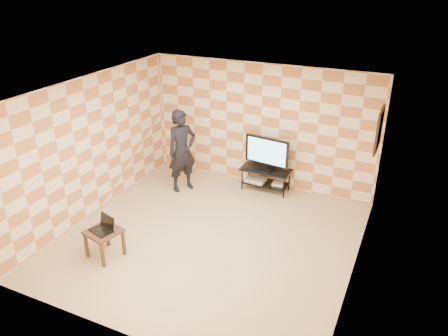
# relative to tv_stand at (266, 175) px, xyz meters

# --- Properties ---
(floor) EXTENTS (5.00, 5.00, 0.00)m
(floor) POSITION_rel_tv_stand_xyz_m (-0.26, -2.20, -0.37)
(floor) COLOR tan
(floor) RESTS_ON ground
(wall_back) EXTENTS (5.00, 0.02, 2.70)m
(wall_back) POSITION_rel_tv_stand_xyz_m (-0.26, 0.30, 0.98)
(wall_back) COLOR beige
(wall_back) RESTS_ON ground
(wall_front) EXTENTS (5.00, 0.02, 2.70)m
(wall_front) POSITION_rel_tv_stand_xyz_m (-0.26, -4.70, 0.98)
(wall_front) COLOR beige
(wall_front) RESTS_ON ground
(wall_left) EXTENTS (0.02, 5.00, 2.70)m
(wall_left) POSITION_rel_tv_stand_xyz_m (-2.76, -2.20, 0.98)
(wall_left) COLOR beige
(wall_left) RESTS_ON ground
(wall_right) EXTENTS (0.02, 5.00, 2.70)m
(wall_right) POSITION_rel_tv_stand_xyz_m (2.24, -2.20, 0.98)
(wall_right) COLOR beige
(wall_right) RESTS_ON ground
(ceiling) EXTENTS (5.00, 5.00, 0.02)m
(ceiling) POSITION_rel_tv_stand_xyz_m (-0.26, -2.20, 2.33)
(ceiling) COLOR white
(ceiling) RESTS_ON wall_back
(wall_art) EXTENTS (0.04, 0.72, 0.72)m
(wall_art) POSITION_rel_tv_stand_xyz_m (2.21, -0.65, 1.58)
(wall_art) COLOR black
(wall_art) RESTS_ON wall_right
(tv_stand) EXTENTS (1.08, 0.48, 0.50)m
(tv_stand) POSITION_rel_tv_stand_xyz_m (0.00, 0.00, 0.00)
(tv_stand) COLOR black
(tv_stand) RESTS_ON floor
(tv) EXTENTS (0.99, 0.22, 0.72)m
(tv) POSITION_rel_tv_stand_xyz_m (0.00, -0.00, 0.53)
(tv) COLOR black
(tv) RESTS_ON tv_stand
(dvd_player) EXTENTS (0.45, 0.33, 0.07)m
(dvd_player) POSITION_rel_tv_stand_xyz_m (-0.22, -0.03, -0.16)
(dvd_player) COLOR #B8B8BA
(dvd_player) RESTS_ON tv_stand
(game_console) EXTENTS (0.25, 0.19, 0.05)m
(game_console) POSITION_rel_tv_stand_xyz_m (0.29, -0.00, -0.17)
(game_console) COLOR silver
(game_console) RESTS_ON tv_stand
(side_table) EXTENTS (0.62, 0.62, 0.50)m
(side_table) POSITION_rel_tv_stand_xyz_m (-1.63, -3.40, 0.04)
(side_table) COLOR #3A2516
(side_table) RESTS_ON floor
(laptop) EXTENTS (0.44, 0.38, 0.25)m
(laptop) POSITION_rel_tv_stand_xyz_m (-1.63, -3.39, 0.19)
(laptop) COLOR black
(laptop) RESTS_ON side_table
(person) EXTENTS (0.72, 0.78, 1.80)m
(person) POSITION_rel_tv_stand_xyz_m (-1.66, -0.70, 0.53)
(person) COLOR black
(person) RESTS_ON floor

